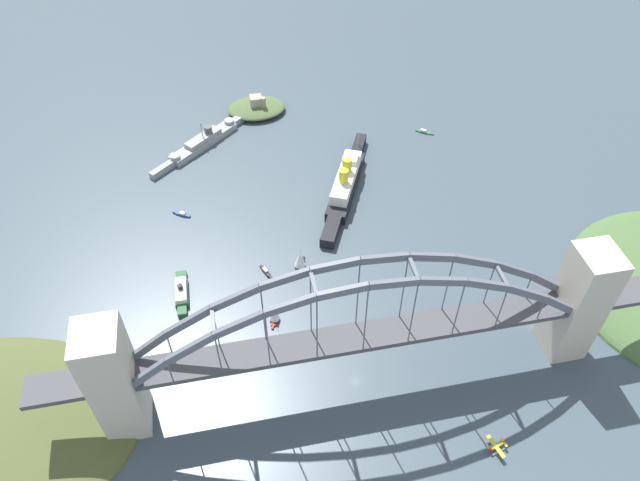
% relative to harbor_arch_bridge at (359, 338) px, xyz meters
% --- Properties ---
extents(ground_plane, '(1400.00, 1400.00, 0.00)m').
position_rel_harbor_arch_bridge_xyz_m(ground_plane, '(-0.00, -0.00, -32.03)').
color(ground_plane, '#3D4C56').
extents(harbor_arch_bridge, '(255.78, 18.67, 72.53)m').
position_rel_harbor_arch_bridge_xyz_m(harbor_arch_bridge, '(0.00, 0.00, 0.00)').
color(harbor_arch_bridge, beige).
rests_on(harbor_arch_bridge, ground).
extents(ocean_liner, '(48.23, 93.14, 20.75)m').
position_rel_harbor_arch_bridge_xyz_m(ocean_liner, '(24.47, 125.35, -26.07)').
color(ocean_liner, black).
rests_on(ocean_liner, ground).
extents(naval_cruiser, '(68.77, 61.00, 16.96)m').
position_rel_harbor_arch_bridge_xyz_m(naval_cruiser, '(-54.10, 187.31, -29.01)').
color(naval_cruiser, gray).
rests_on(naval_cruiser, ground).
extents(harbor_ferry_steamer, '(6.58, 28.15, 7.72)m').
position_rel_harbor_arch_bridge_xyz_m(harbor_ferry_steamer, '(-72.85, 63.68, -29.69)').
color(harbor_ferry_steamer, '#23512D').
rests_on(harbor_ferry_steamer, ground).
extents(fort_island_mid_harbor, '(39.30, 30.17, 12.77)m').
position_rel_harbor_arch_bridge_xyz_m(fort_island_mid_harbor, '(-16.62, 218.18, -28.59)').
color(fort_island_mid_harbor, '#4C6038').
rests_on(fort_island_mid_harbor, ground).
extents(seaplane_second_in_formation, '(7.81, 10.44, 4.75)m').
position_rel_harbor_arch_bridge_xyz_m(seaplane_second_in_formation, '(47.52, -41.57, -30.12)').
color(seaplane_second_in_formation, '#B7B7B2').
rests_on(seaplane_second_in_formation, ground).
extents(small_boat_0, '(9.90, 6.98, 2.20)m').
position_rel_harbor_arch_bridge_xyz_m(small_boat_0, '(-70.98, 122.45, -31.21)').
color(small_boat_0, '#234C8C').
rests_on(small_boat_0, ground).
extents(small_boat_1, '(8.03, 10.29, 10.54)m').
position_rel_harbor_arch_bridge_xyz_m(small_boat_1, '(-12.34, 70.93, -27.13)').
color(small_boat_1, black).
rests_on(small_boat_1, ground).
extents(small_boat_2, '(10.84, 8.15, 2.19)m').
position_rel_harbor_arch_bridge_xyz_m(small_boat_2, '(88.54, 172.17, -31.26)').
color(small_boat_2, '#2D6B3D').
rests_on(small_boat_2, ground).
extents(small_boat_3, '(5.38, 10.33, 2.30)m').
position_rel_harbor_arch_bridge_xyz_m(small_boat_3, '(-30.22, 70.01, -31.17)').
color(small_boat_3, black).
rests_on(small_boat_3, ground).
extents(small_boat_4, '(6.56, 9.28, 10.70)m').
position_rel_harbor_arch_bridge_xyz_m(small_boat_4, '(-30.18, 39.45, -27.03)').
color(small_boat_4, '#B2231E').
rests_on(small_boat_4, ground).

